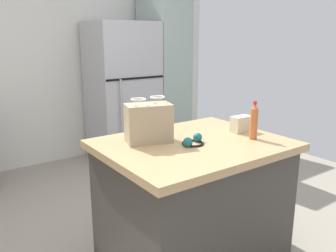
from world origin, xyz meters
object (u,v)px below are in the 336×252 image
object	(u,v)px
tall_cabinet	(164,69)
shopping_bag	(148,123)
small_box	(241,124)
refrigerator	(122,92)
kitchen_island	(192,200)
ear_defenders	(193,141)
bottle	(254,122)

from	to	relation	value
tall_cabinet	shopping_bag	xyz separation A→B (m)	(-1.58, -2.09, -0.12)
shopping_bag	small_box	bearing A→B (deg)	-14.74
shopping_bag	refrigerator	bearing A→B (deg)	66.25
kitchen_island	shopping_bag	distance (m)	0.65
refrigerator	ear_defenders	world-z (taller)	refrigerator
refrigerator	kitchen_island	bearing A→B (deg)	-106.42
shopping_bag	ear_defenders	size ratio (longest dim) A/B	1.77
ear_defenders	shopping_bag	bearing A→B (deg)	133.77
shopping_bag	bottle	distance (m)	0.74
refrigerator	tall_cabinet	world-z (taller)	tall_cabinet
refrigerator	small_box	distance (m)	2.28
bottle	ear_defenders	xyz separation A→B (m)	(-0.43, 0.15, -0.10)
bottle	refrigerator	bearing A→B (deg)	83.64
small_box	bottle	xyz separation A→B (m)	(-0.07, -0.18, 0.06)
refrigerator	bottle	xyz separation A→B (m)	(-0.27, -2.46, 0.13)
refrigerator	small_box	world-z (taller)	refrigerator
ear_defenders	bottle	bearing A→B (deg)	-19.10
tall_cabinet	small_box	size ratio (longest dim) A/B	14.28
tall_cabinet	small_box	world-z (taller)	tall_cabinet
refrigerator	ear_defenders	size ratio (longest dim) A/B	9.12
tall_cabinet	shopping_bag	size ratio (longest dim) A/B	6.68
refrigerator	small_box	size ratio (longest dim) A/B	11.04
tall_cabinet	small_box	distance (m)	2.44
kitchen_island	refrigerator	world-z (taller)	refrigerator
tall_cabinet	kitchen_island	bearing A→B (deg)	-120.51
kitchen_island	small_box	xyz separation A→B (m)	(0.47, -0.01, 0.50)
refrigerator	shopping_bag	world-z (taller)	refrigerator
tall_cabinet	ear_defenders	distance (m)	2.69
tall_cabinet	small_box	xyz separation A→B (m)	(-0.87, -2.27, -0.20)
kitchen_island	refrigerator	bearing A→B (deg)	73.58
kitchen_island	small_box	world-z (taller)	small_box
tall_cabinet	bottle	world-z (taller)	tall_cabinet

